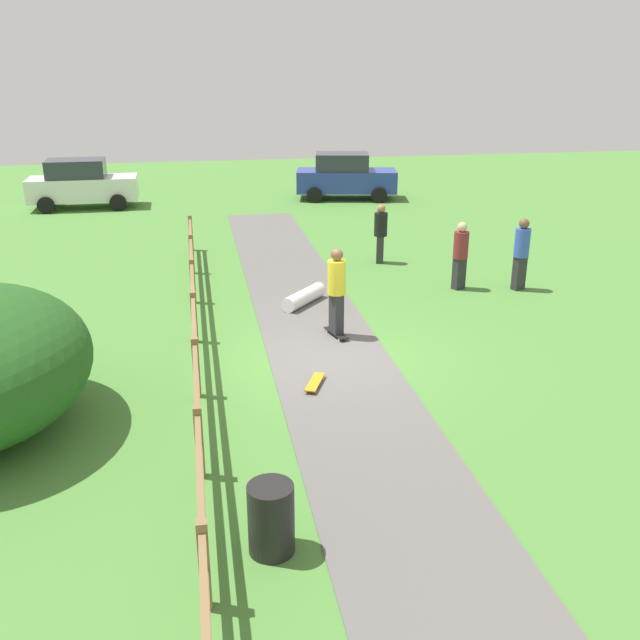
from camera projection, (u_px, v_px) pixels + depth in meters
ground_plane at (329, 357)px, 13.89m from camera, size 60.00×60.00×0.00m
asphalt_path at (329, 356)px, 13.88m from camera, size 2.40×28.00×0.02m
wooden_fence at (195, 334)px, 13.21m from camera, size 0.12×18.12×1.10m
trash_bin at (271, 519)px, 8.24m from camera, size 0.56×0.56×0.90m
skater_riding at (337, 288)px, 14.51m from camera, size 0.47×0.82×1.93m
skater_fallen at (306, 298)px, 16.74m from camera, size 1.40×1.36×0.36m
skateboard_loose at (315, 382)px, 12.58m from camera, size 0.51×0.81×0.08m
bystander_black at (381, 231)px, 20.07m from camera, size 0.47×0.47×1.71m
bystander_maroon at (460, 252)px, 17.73m from camera, size 0.51×0.51×1.75m
bystander_blue at (521, 250)px, 17.65m from camera, size 0.49×0.49×1.86m
parked_car_white at (82, 184)px, 27.73m from camera, size 4.23×2.06×1.92m
parked_car_blue at (345, 176)px, 29.57m from camera, size 4.45×2.60×1.92m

